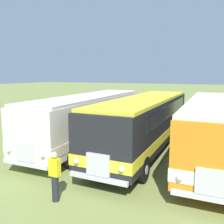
{
  "coord_description": "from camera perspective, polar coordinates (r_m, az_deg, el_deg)",
  "views": [
    {
      "loc": [
        -6.69,
        -13.04,
        4.25
      ],
      "look_at": [
        -12.58,
        -0.39,
        2.08
      ],
      "focal_mm": 38.75,
      "sensor_mm": 36.0,
      "label": 1
    }
  ],
  "objects": [
    {
      "name": "bus_first_in_row",
      "position": [
        15.02,
        -5.04,
        -0.74
      ],
      "size": [
        2.89,
        11.44,
        2.99
      ],
      "color": "silver",
      "rests_on": "ground"
    },
    {
      "name": "bus_second_in_row",
      "position": [
        13.7,
        8.03,
        -1.72
      ],
      "size": [
        2.65,
        11.5,
        2.99
      ],
      "color": "black",
      "rests_on": "ground"
    },
    {
      "name": "bus_third_in_row",
      "position": [
        13.24,
        22.93,
        -2.72
      ],
      "size": [
        2.9,
        11.4,
        2.99
      ],
      "color": "orange",
      "rests_on": "ground"
    },
    {
      "name": "marshal_person",
      "position": [
        8.57,
        -13.32,
        -14.49
      ],
      "size": [
        0.36,
        0.24,
        1.73
      ],
      "color": "#23232D",
      "rests_on": "ground"
    }
  ]
}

